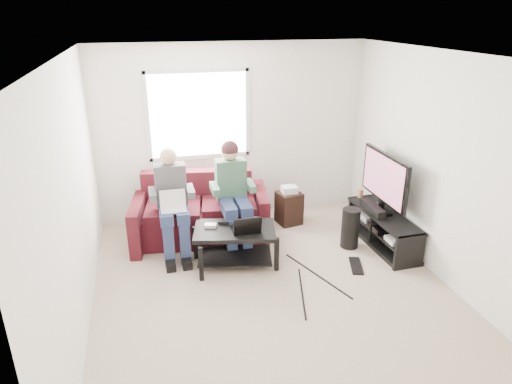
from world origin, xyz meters
TOP-DOWN VIEW (x-y plane):
  - floor at (0.00, 0.00)m, footprint 4.50×4.50m
  - ceiling at (0.00, 0.00)m, footprint 4.50×4.50m
  - wall_back at (0.00, 2.25)m, footprint 4.50×0.00m
  - wall_front at (0.00, -2.25)m, footprint 4.50×0.00m
  - wall_left at (-2.00, 0.00)m, footprint 0.00×4.50m
  - wall_right at (2.00, 0.00)m, footprint 0.00×4.50m
  - window at (-0.50, 2.23)m, footprint 1.48×0.04m
  - sofa at (-0.61, 1.60)m, footprint 2.00×1.10m
  - person_left at (-1.01, 1.26)m, footprint 0.40×0.71m
  - person_right at (-0.21, 1.28)m, footprint 0.40×0.71m
  - laptop_silver at (-1.01, 1.07)m, footprint 0.36×0.28m
  - coffee_table at (-0.31, 0.72)m, footprint 1.09×0.80m
  - laptop_black at (-0.19, 0.64)m, footprint 0.37×0.29m
  - controller_a at (-0.59, 0.84)m, footprint 0.16×0.13m
  - controller_b at (-0.41, 0.90)m, footprint 0.16×0.13m
  - controller_c at (-0.01, 0.87)m, footprint 0.16×0.13m
  - tv_stand at (1.75, 0.74)m, footprint 0.45×1.37m
  - tv at (1.75, 0.84)m, footprint 0.12×1.10m
  - soundbar at (1.63, 0.84)m, footprint 0.12×0.50m
  - drink_cup at (1.70, 1.37)m, footprint 0.08×0.08m
  - console_white at (1.75, 0.34)m, footprint 0.30×0.22m
  - console_grey at (1.75, 1.04)m, footprint 0.34×0.26m
  - console_black at (1.75, 0.69)m, footprint 0.38×0.30m
  - subwoofer at (1.29, 0.79)m, footprint 0.24×0.24m
  - keyboard_floor at (1.15, 0.28)m, footprint 0.25×0.43m
  - end_table at (0.72, 1.70)m, footprint 0.33×0.33m

SIDE VIEW (x-z plane):
  - floor at x=0.00m, z-range 0.00..0.00m
  - keyboard_floor at x=1.15m, z-range 0.00..0.02m
  - tv_stand at x=1.75m, z-range -0.02..0.43m
  - end_table at x=0.72m, z-range -0.03..0.56m
  - console_white at x=1.75m, z-range 0.24..0.30m
  - subwoofer at x=1.29m, z-range 0.00..0.55m
  - console_black at x=1.75m, z-range 0.24..0.31m
  - console_grey at x=1.75m, z-range 0.24..0.32m
  - sofa at x=-0.61m, z-range -0.12..0.76m
  - coffee_table at x=-0.31m, z-range 0.12..0.61m
  - soundbar at x=1.63m, z-range 0.45..0.55m
  - drink_cup at x=1.70m, z-range 0.45..0.57m
  - controller_a at x=-0.59m, z-range 0.49..0.53m
  - controller_b at x=-0.41m, z-range 0.49..0.53m
  - controller_c at x=-0.01m, z-range 0.49..0.53m
  - laptop_black at x=-0.19m, z-range 0.49..0.73m
  - laptop_silver at x=-1.01m, z-range 0.61..0.85m
  - person_left at x=-1.01m, z-range 0.07..1.43m
  - person_right at x=-0.21m, z-range 0.11..1.52m
  - tv at x=1.75m, z-range 0.51..1.32m
  - wall_back at x=0.00m, z-range -0.95..3.55m
  - wall_front at x=0.00m, z-range -0.95..3.55m
  - wall_left at x=-2.00m, z-range -0.95..3.55m
  - wall_right at x=2.00m, z-range -0.95..3.55m
  - window at x=-0.50m, z-range 0.96..2.24m
  - ceiling at x=0.00m, z-range 2.60..2.60m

